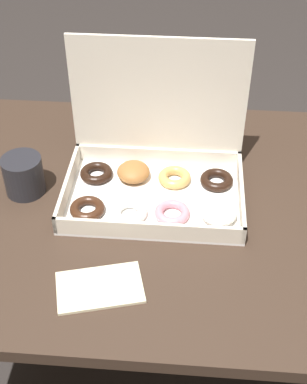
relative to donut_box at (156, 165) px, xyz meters
name	(u,v)px	position (x,y,z in m)	size (l,w,h in m)	color
ground_plane	(171,374)	(0.05, -0.05, -0.77)	(8.00, 8.00, 0.00)	#2D2826
dining_table	(176,232)	(0.05, -0.05, -0.16)	(1.22, 0.80, 0.70)	#38281E
donut_box	(156,165)	(0.00, 0.00, 0.00)	(0.39, 0.27, 0.32)	white
coffee_mug	(23,175)	(-0.29, -0.03, -0.02)	(0.09, 0.09, 0.09)	#232328
paper_napkin	(100,287)	(-0.08, -0.30, -0.06)	(0.18, 0.14, 0.01)	beige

